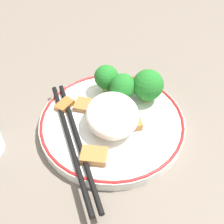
% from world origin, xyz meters
% --- Properties ---
extents(ground_plane, '(3.00, 3.00, 0.00)m').
position_xyz_m(ground_plane, '(0.00, 0.00, 0.00)').
color(ground_plane, '#665B51').
extents(plate, '(0.23, 0.23, 0.02)m').
position_xyz_m(plate, '(0.00, 0.00, 0.01)').
color(plate, white).
rests_on(plate, ground_plane).
extents(rice_mound, '(0.08, 0.09, 0.04)m').
position_xyz_m(rice_mound, '(0.00, 0.01, 0.04)').
color(rice_mound, white).
rests_on(rice_mound, plate).
extents(broccoli_back_left, '(0.05, 0.05, 0.06)m').
position_xyz_m(broccoli_back_left, '(-0.06, -0.05, 0.05)').
color(broccoli_back_left, '#72AD4C').
rests_on(broccoli_back_left, plate).
extents(broccoli_back_center, '(0.04, 0.04, 0.05)m').
position_xyz_m(broccoli_back_center, '(-0.02, -0.05, 0.04)').
color(broccoli_back_center, '#72AD4C').
rests_on(broccoli_back_center, plate).
extents(broccoli_back_right, '(0.04, 0.04, 0.05)m').
position_xyz_m(broccoli_back_right, '(0.01, -0.07, 0.05)').
color(broccoli_back_right, '#72AD4C').
rests_on(broccoli_back_right, plate).
extents(meat_near_front, '(0.04, 0.03, 0.01)m').
position_xyz_m(meat_near_front, '(-0.03, 0.01, 0.02)').
color(meat_near_front, '#9E6633').
rests_on(meat_near_front, plate).
extents(meat_near_left, '(0.04, 0.04, 0.01)m').
position_xyz_m(meat_near_left, '(0.04, -0.03, 0.02)').
color(meat_near_left, '#9E6633').
rests_on(meat_near_left, plate).
extents(meat_near_right, '(0.03, 0.04, 0.01)m').
position_xyz_m(meat_near_right, '(0.08, -0.03, 0.02)').
color(meat_near_right, '#995B28').
rests_on(meat_near_right, plate).
extents(meat_near_back, '(0.04, 0.03, 0.01)m').
position_xyz_m(meat_near_back, '(0.03, 0.07, 0.02)').
color(meat_near_back, '#9E6633').
rests_on(meat_near_back, plate).
extents(chopsticks, '(0.09, 0.24, 0.01)m').
position_xyz_m(chopsticks, '(0.06, 0.04, 0.02)').
color(chopsticks, black).
rests_on(chopsticks, plate).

